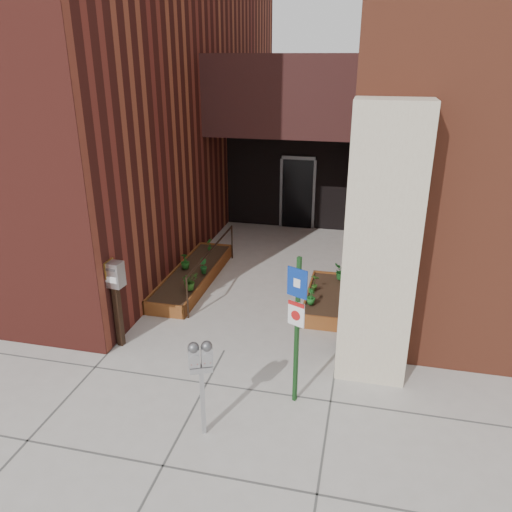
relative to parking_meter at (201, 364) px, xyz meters
The scene contains 15 objects.
ground 2.40m from the parking_meter, 98.80° to the left, with size 80.00×80.00×0.00m, color #9E9991.
architecture 9.78m from the parking_meter, 93.22° to the left, with size 20.00×14.60×10.00m.
planter_left 5.23m from the parking_meter, 111.38° to the left, with size 0.90×3.60×0.30m.
planter_right 4.58m from the parking_meter, 73.39° to the left, with size 0.80×2.20×0.30m.
handrail 4.94m from the parking_meter, 106.17° to the left, with size 0.04×3.34×0.90m.
parking_meter is the anchor object (origin of this frame).
sign_post 1.53m from the parking_meter, 41.20° to the left, with size 0.30×0.16×2.38m.
payment_dropbox 2.90m from the parking_meter, 140.13° to the left, with size 0.35×0.28×1.64m.
shrub_left_a 4.13m from the parking_meter, 112.65° to the left, with size 0.35×0.35×0.39m, color #275919.
shrub_left_b 4.95m from the parking_meter, 108.69° to the left, with size 0.19×0.19×0.35m, color #19581F.
shrub_left_c 5.28m from the parking_meter, 113.26° to the left, with size 0.21×0.21×0.38m, color #1B5418.
shrub_left_d 6.36m from the parking_meter, 107.26° to the left, with size 0.17×0.17×0.32m, color #1C621C.
shrub_right_a 3.88m from the parking_meter, 74.39° to the left, with size 0.19×0.19×0.34m, color #1A5E1F.
shrub_right_b 4.50m from the parking_meter, 76.65° to the left, with size 0.19×0.19×0.37m, color #275518.
shrub_right_c 5.28m from the parking_meter, 73.06° to the left, with size 0.33×0.33×0.37m, color #19581E.
Camera 1 is at (2.31, -7.37, 4.93)m, focal length 35.00 mm.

